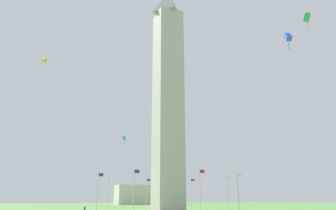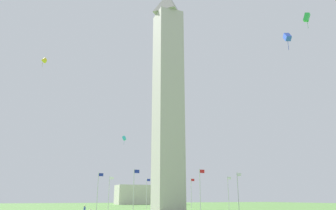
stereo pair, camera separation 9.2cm
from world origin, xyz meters
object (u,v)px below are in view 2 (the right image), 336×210
at_px(flagpole_ne, 191,192).
at_px(kite_yellow_delta, 43,60).
at_px(flagpole_e, 147,192).
at_px(flagpole_nw, 238,190).
at_px(flagpole_w, 200,189).
at_px(flagpole_n, 228,191).
at_px(flagpole_se, 109,191).
at_px(person_blue_shirt, 84,210).
at_px(kite_green_box, 307,17).
at_px(flagpole_s, 98,190).
at_px(kite_blue_box, 287,37).
at_px(kite_cyan_box, 124,138).
at_px(flagpole_sw, 134,189).
at_px(obelisk_monument, 168,91).
at_px(distant_building, 145,195).

xyz_separation_m(flagpole_ne, kite_yellow_delta, (-41.71, -20.79, 24.32)).
height_order(flagpole_e, kite_yellow_delta, kite_yellow_delta).
height_order(flagpole_nw, kite_yellow_delta, kite_yellow_delta).
height_order(flagpole_w, kite_yellow_delta, kite_yellow_delta).
bearing_deg(flagpole_e, flagpole_n, -45.00).
xyz_separation_m(flagpole_se, person_blue_shirt, (-9.02, -24.33, -3.68)).
distance_m(person_blue_shirt, kite_yellow_delta, 29.79).
xyz_separation_m(flagpole_e, kite_green_box, (2.40, -60.15, 21.37)).
xyz_separation_m(flagpole_n, flagpole_s, (-32.72, 0.00, 0.00)).
distance_m(flagpole_w, kite_green_box, 34.85).
bearing_deg(flagpole_se, flagpole_w, -67.50).
xyz_separation_m(person_blue_shirt, kite_blue_box, (12.94, -37.51, 16.86)).
xyz_separation_m(flagpole_e, flagpole_s, (-16.36, -16.36, 0.00)).
distance_m(flagpole_n, flagpole_nw, 12.52).
relative_size(flagpole_se, kite_cyan_box, 4.44).
xyz_separation_m(flagpole_sw, kite_green_box, (13.97, -32.22, 21.37)).
height_order(flagpole_se, person_blue_shirt, flagpole_se).
relative_size(obelisk_monument, person_blue_shirt, 35.90).
relative_size(flagpole_s, kite_blue_box, 4.34).
bearing_deg(flagpole_s, flagpole_sw, -67.50).
bearing_deg(flagpole_se, flagpole_ne, 0.00).
distance_m(flagpole_sw, kite_cyan_box, 11.38).
relative_size(flagpole_s, flagpole_nw, 1.00).
distance_m(flagpole_e, kite_cyan_box, 28.62).
relative_size(person_blue_shirt, kite_green_box, 0.72).
xyz_separation_m(flagpole_e, kite_blue_box, (-7.65, -66.63, 13.18)).
xyz_separation_m(obelisk_monument, distant_building, (17.98, 74.31, -24.87)).
bearing_deg(kite_blue_box, flagpole_n, 64.46).
relative_size(obelisk_monument, flagpole_ne, 7.12).
xyz_separation_m(obelisk_monument, kite_blue_box, (-7.59, -50.27, -11.48)).
distance_m(flagpole_ne, kite_blue_box, 66.08).
bearing_deg(flagpole_nw, kite_yellow_delta, 176.78).
height_order(obelisk_monument, person_blue_shirt, obelisk_monument).
xyz_separation_m(flagpole_s, flagpole_w, (16.36, -16.36, 0.00)).
relative_size(flagpole_n, flagpole_sw, 1.00).
relative_size(flagpole_w, kite_green_box, 3.63).
bearing_deg(flagpole_n, kite_green_box, -107.69).
height_order(person_blue_shirt, kite_yellow_delta, kite_yellow_delta).
bearing_deg(kite_cyan_box, flagpole_se, 86.41).
bearing_deg(flagpole_s, obelisk_monument, -0.00).
xyz_separation_m(flagpole_ne, distant_building, (6.35, 62.74, -0.21)).
distance_m(person_blue_shirt, kite_green_box, 46.03).
distance_m(flagpole_ne, flagpole_sw, 32.72).
distance_m(obelisk_monument, kite_yellow_delta, 31.47).
relative_size(flagpole_sw, flagpole_nw, 1.00).
height_order(person_blue_shirt, kite_blue_box, kite_blue_box).
distance_m(kite_cyan_box, kite_green_box, 41.21).
relative_size(person_blue_shirt, kite_yellow_delta, 0.74).
bearing_deg(obelisk_monument, kite_yellow_delta, -162.96).
bearing_deg(flagpole_sw, flagpole_se, 90.00).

